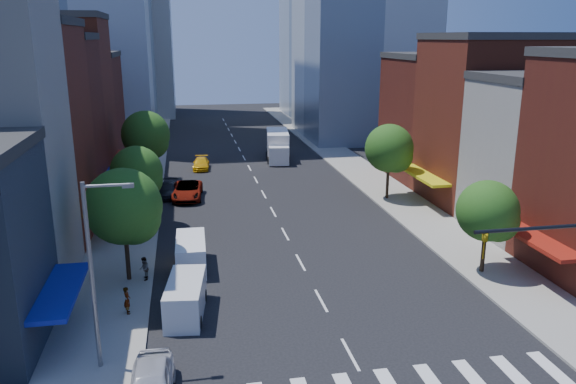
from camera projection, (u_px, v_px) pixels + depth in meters
name	position (u px, v px, depth m)	size (l,w,h in m)	color
ground	(350.00, 354.00, 27.80)	(220.00, 220.00, 0.00)	black
sidewalk_left	(142.00, 176.00, 63.46)	(5.00, 120.00, 0.15)	gray
sidewalk_right	(354.00, 167.00, 67.91)	(5.00, 120.00, 0.15)	gray
bldg_left_3	(29.00, 127.00, 49.56)	(12.00, 8.00, 15.00)	#581D16
bldg_left_4	(49.00, 105.00, 57.35)	(12.00, 9.00, 17.00)	maroon
bldg_left_5	(68.00, 113.00, 66.88)	(12.00, 10.00, 13.00)	#581D16
bldg_right_1	(554.00, 158.00, 44.16)	(12.00, 8.00, 12.00)	beige
bldg_right_2	(495.00, 123.00, 52.29)	(12.00, 10.00, 15.00)	maroon
bldg_right_3	(446.00, 119.00, 62.03)	(12.00, 10.00, 13.00)	#581D16
streetlight	(95.00, 265.00, 25.25)	(2.25, 0.25, 9.00)	slate
tree_left_near	(126.00, 209.00, 34.85)	(4.80, 4.80, 7.30)	black
tree_left_mid	(139.00, 174.00, 45.36)	(4.20, 4.20, 6.65)	black
tree_left_far	(147.00, 137.00, 58.44)	(5.00, 5.00, 7.75)	black
tree_right_near	(490.00, 213.00, 36.27)	(4.00, 4.00, 6.20)	black
tree_right_far	(391.00, 150.00, 53.15)	(4.60, 4.60, 7.20)	black
parked_car_second	(187.00, 302.00, 31.79)	(1.52, 4.36, 1.44)	black
parked_car_third	(188.00, 191.00, 54.52)	(2.71, 5.88, 1.63)	#999999
parked_car_rear	(168.00, 190.00, 55.35)	(1.88, 4.62, 1.34)	black
cargo_van_near	(185.00, 299.00, 31.44)	(2.52, 5.05, 2.06)	silver
cargo_van_far	(191.00, 254.00, 37.94)	(2.06, 4.88, 2.07)	white
taxi	(201.00, 164.00, 66.92)	(1.84, 4.52, 1.31)	#EAAF0C
traffic_car_oncoming	(274.00, 156.00, 70.89)	(1.64, 4.69, 1.55)	black
traffic_car_far	(274.00, 153.00, 73.02)	(1.57, 3.90, 1.33)	#999999
box_truck	(278.00, 146.00, 72.11)	(3.69, 9.10, 3.56)	silver
pedestrian_near	(127.00, 300.00, 31.45)	(0.58, 0.38, 1.60)	#999999
pedestrian_far	(144.00, 269.00, 35.83)	(0.74, 0.58, 1.52)	#999999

